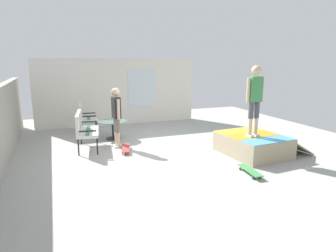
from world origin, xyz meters
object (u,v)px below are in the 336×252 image
at_px(patio_table, 113,126).
at_px(skateboard_by_bench, 126,148).
at_px(skate_ramp, 253,144).
at_px(patio_bench, 84,127).
at_px(patio_chair_near_house, 85,116).
at_px(skateboard_spare, 250,170).
at_px(person_watching, 116,113).
at_px(person_skater, 255,95).

relative_size(patio_table, skateboard_by_bench, 1.09).
distance_m(skate_ramp, skateboard_by_bench, 3.38).
bearing_deg(patio_bench, patio_table, -50.37).
bearing_deg(patio_chair_near_house, skateboard_spare, -149.73).
distance_m(person_watching, skateboard_by_bench, 1.01).
height_order(person_skater, skateboard_by_bench, person_skater).
distance_m(patio_bench, person_watching, 0.96).
distance_m(patio_chair_near_house, person_skater, 5.50).
xyz_separation_m(skate_ramp, patio_chair_near_house, (3.84, 3.84, 0.35)).
bearing_deg(patio_chair_near_house, person_skater, -136.82).
bearing_deg(skate_ramp, patio_chair_near_house, 45.02).
relative_size(patio_bench, skateboard_by_bench, 1.60).
bearing_deg(patio_chair_near_house, patio_table, -144.34).
xyz_separation_m(patio_table, skateboard_by_bench, (-1.39, -0.07, -0.32)).
relative_size(patio_chair_near_house, skateboard_spare, 1.25).
xyz_separation_m(skate_ramp, person_watching, (1.92, 3.17, 0.71)).
bearing_deg(person_skater, patio_bench, 61.05).
relative_size(person_watching, skateboard_by_bench, 2.03).
distance_m(patio_table, person_watching, 1.08).
bearing_deg(person_watching, patio_chair_near_house, 19.16).
xyz_separation_m(patio_table, person_watching, (-0.92, 0.05, 0.57)).
bearing_deg(person_skater, person_watching, 56.27).
distance_m(patio_bench, skateboard_by_bench, 1.30).
bearing_deg(skate_ramp, patio_bench, 63.10).
relative_size(patio_table, person_skater, 0.51).
bearing_deg(patio_table, skateboard_by_bench, -176.97).
height_order(patio_chair_near_house, skateboard_by_bench, patio_chair_near_house).
bearing_deg(patio_table, person_skater, -134.60).
relative_size(patio_bench, patio_chair_near_house, 1.29).
height_order(patio_bench, person_watching, person_watching).
bearing_deg(skateboard_by_bench, person_watching, 14.95).
xyz_separation_m(patio_bench, person_watching, (-0.14, -0.88, 0.36)).
bearing_deg(skateboard_spare, person_skater, -37.47).
bearing_deg(skate_ramp, skateboard_spare, 141.05).
relative_size(patio_bench, person_watching, 0.79).
distance_m(skate_ramp, patio_chair_near_house, 5.44).
bearing_deg(skate_ramp, person_skater, 129.89).
bearing_deg(person_skater, skateboard_spare, 142.53).
bearing_deg(skateboard_spare, person_watching, 36.18).
relative_size(patio_bench, person_skater, 0.75).
xyz_separation_m(patio_chair_near_house, patio_table, (-1.00, -0.72, -0.21)).
xyz_separation_m(patio_chair_near_house, skateboard_spare, (-4.99, -2.91, -0.53)).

